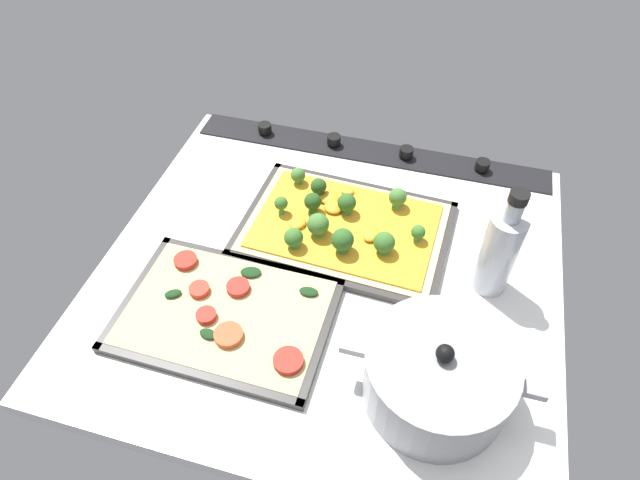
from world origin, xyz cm
name	(u,v)px	position (x,y,z in cm)	size (l,w,h in cm)	color
ground_plane	(329,274)	(0.00, 0.00, -1.50)	(75.62, 71.33, 3.00)	white
stove_control_panel	(369,150)	(0.00, -32.16, 0.56)	(72.60, 7.00, 2.60)	black
baking_tray_front	(345,231)	(-0.53, -8.88, 0.37)	(37.45, 27.01, 1.30)	#33302D
broccoli_pizza	(343,224)	(-0.13, -8.80, 2.01)	(34.93, 24.49, 5.98)	#D3B77F
baking_tray_back	(226,315)	(13.02, 13.62, 0.38)	(32.95, 23.61, 1.30)	#33302D
veggie_pizza_back	(226,312)	(12.90, 13.57, 1.09)	(30.51, 21.17, 1.90)	tan
cooking_pot	(438,377)	(-19.69, 18.04, 4.87)	(26.88, 20.07, 12.05)	gray
oil_bottle	(499,251)	(-25.79, -3.74, 8.27)	(5.64, 5.64, 20.25)	#B7BCC6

